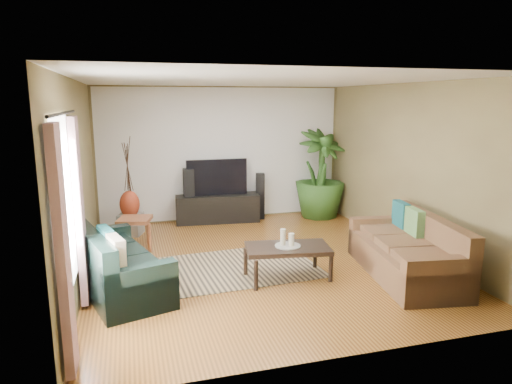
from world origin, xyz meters
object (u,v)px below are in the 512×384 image
object	(u,v)px
coffee_table	(287,262)
pedestal	(131,224)
tv_stand	(217,208)
television	(217,177)
speaker_right	(260,196)
speaker_left	(189,196)
side_table	(135,234)
sofa_right	(405,247)
potted_plant	(320,174)
sofa_left	(118,258)
vase	(130,204)

from	to	relation	value
coffee_table	pedestal	size ratio (longest dim) A/B	2.91
tv_stand	television	xyz separation A→B (m)	(0.00, 0.00, 0.64)
television	speaker_right	bearing A→B (deg)	0.00
speaker_left	side_table	xyz separation A→B (m)	(-1.07, -1.36, -0.29)
sofa_right	side_table	distance (m)	4.24
pedestal	potted_plant	bearing A→B (deg)	4.18
speaker_right	coffee_table	bearing A→B (deg)	-88.31
side_table	sofa_left	bearing A→B (deg)	-98.52
sofa_left	sofa_right	distance (m)	3.89
sofa_left	coffee_table	distance (m)	2.25
speaker_right	potted_plant	world-z (taller)	potted_plant
side_table	sofa_right	bearing A→B (deg)	-31.65
television	sofa_right	bearing A→B (deg)	-61.22
pedestal	vase	size ratio (longest dim) A/B	0.78
coffee_table	television	size ratio (longest dim) A/B	0.93
television	speaker_left	size ratio (longest dim) A/B	1.10
sofa_right	side_table	bearing A→B (deg)	-112.85
speaker_left	vase	distance (m)	1.23
tv_stand	pedestal	size ratio (longest dim) A/B	4.26
speaker_right	sofa_right	bearing A→B (deg)	-62.07
sofa_right	speaker_right	bearing A→B (deg)	-154.65
sofa_left	speaker_right	xyz separation A→B (m)	(2.78, 2.97, 0.05)
television	pedestal	bearing A→B (deg)	-164.76
sofa_left	speaker_right	size ratio (longest dim) A/B	2.09
coffee_table	potted_plant	xyz separation A→B (m)	(1.80, 3.05, 0.69)
tv_stand	speaker_right	world-z (taller)	speaker_right
coffee_table	television	bearing A→B (deg)	105.23
sofa_right	sofa_left	bearing A→B (deg)	-90.19
tv_stand	potted_plant	bearing A→B (deg)	0.51
sofa_right	speaker_left	distance (m)	4.39
sofa_right	speaker_left	world-z (taller)	speaker_left
television	vase	xyz separation A→B (m)	(-1.71, -0.46, -0.35)
speaker_left	sofa_left	bearing A→B (deg)	-113.92
speaker_right	pedestal	size ratio (longest dim) A/B	2.44
speaker_left	pedestal	size ratio (longest dim) A/B	2.83
coffee_table	potted_plant	bearing A→B (deg)	68.60
pedestal	vase	xyz separation A→B (m)	(0.00, 0.00, 0.37)
speaker_left	pedestal	world-z (taller)	speaker_left
tv_stand	television	world-z (taller)	television
sofa_right	side_table	xyz separation A→B (m)	(-3.60, 2.22, -0.16)
coffee_table	speaker_left	world-z (taller)	speaker_left
potted_plant	vase	xyz separation A→B (m)	(-3.85, -0.28, -0.35)
sofa_right	potted_plant	bearing A→B (deg)	-174.23
television	side_table	distance (m)	2.22
sofa_right	tv_stand	xyz separation A→B (m)	(-1.97, 3.58, -0.15)
sofa_left	coffee_table	world-z (taller)	sofa_left
sofa_left	potted_plant	size ratio (longest dim) A/B	1.08
potted_plant	vase	size ratio (longest dim) A/B	3.68
television	speaker_left	distance (m)	0.67
television	vase	size ratio (longest dim) A/B	2.44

